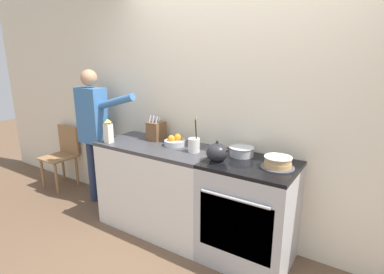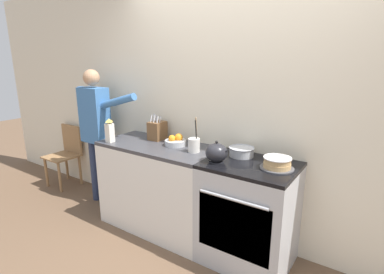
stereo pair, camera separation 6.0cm
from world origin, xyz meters
The scene contains 13 objects.
ground_plane centered at (0.00, 0.00, 0.00)m, with size 16.00×16.00×0.00m, color brown.
wall_back centered at (0.00, 0.62, 1.30)m, with size 8.00×0.04×2.60m.
counter_cabinet centered at (-0.69, 0.30, 0.46)m, with size 1.24×0.60×0.92m.
stove_range centered at (0.31, 0.29, 0.46)m, with size 0.76×0.63×0.92m.
layer_cake centered at (0.53, 0.31, 0.96)m, with size 0.27×0.27×0.09m.
tea_kettle centered at (0.05, 0.18, 0.99)m, with size 0.23×0.19×0.18m.
mixing_bowl centered at (0.16, 0.43, 0.96)m, with size 0.23×0.23×0.08m.
knife_block centered at (-0.83, 0.45, 1.01)m, with size 0.14×0.17×0.28m.
utensil_crock centered at (-0.26, 0.30, 0.99)m, with size 0.11×0.11×0.33m.
fruit_bowl centered at (-0.53, 0.37, 0.96)m, with size 0.21×0.21×0.12m.
milk_carton centered at (-1.16, 0.09, 1.03)m, with size 0.07×0.07×0.25m.
person_baker centered at (-1.68, 0.33, 0.98)m, with size 0.93×0.20×1.64m.
dining_chair centered at (-2.51, 0.43, 0.48)m, with size 0.40×0.40×0.84m.
Camera 2 is at (1.22, -1.91, 1.77)m, focal length 28.00 mm.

